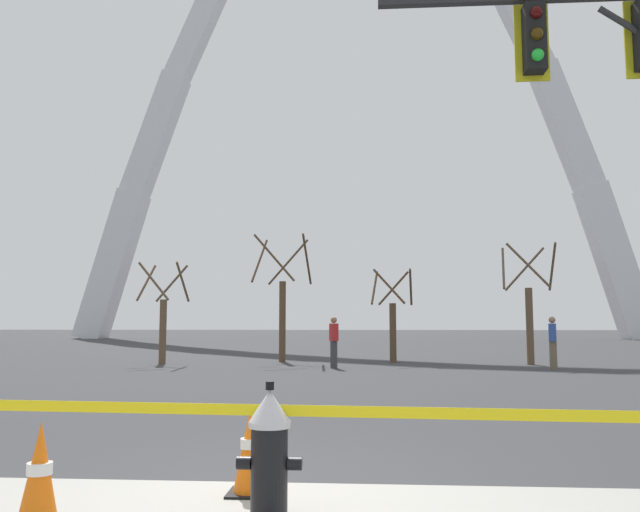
% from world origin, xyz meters
% --- Properties ---
extents(ground_plane, '(240.00, 240.00, 0.00)m').
position_xyz_m(ground_plane, '(0.00, 0.00, 0.00)').
color(ground_plane, '#333335').
extents(fire_hydrant, '(0.46, 0.48, 0.99)m').
position_xyz_m(fire_hydrant, '(0.09, -0.93, 0.47)').
color(fire_hydrant, black).
rests_on(fire_hydrant, ground).
extents(caution_tape_barrier, '(5.94, 0.42, 0.87)m').
position_xyz_m(caution_tape_barrier, '(-0.17, -0.89, 0.61)').
color(caution_tape_barrier, '#232326').
rests_on(caution_tape_barrier, ground).
extents(traffic_cone_by_hydrant, '(0.36, 0.36, 0.73)m').
position_xyz_m(traffic_cone_by_hydrant, '(-1.45, -1.17, 0.36)').
color(traffic_cone_by_hydrant, black).
rests_on(traffic_cone_by_hydrant, ground).
extents(traffic_cone_mid_sidewalk, '(0.36, 0.36, 0.73)m').
position_xyz_m(traffic_cone_mid_sidewalk, '(-0.18, -0.16, 0.36)').
color(traffic_cone_mid_sidewalk, black).
rests_on(traffic_cone_mid_sidewalk, ground).
extents(monument_arch, '(50.23, 2.43, 46.77)m').
position_xyz_m(monument_arch, '(-0.00, 51.10, 20.47)').
color(monument_arch, silver).
rests_on(monument_arch, ground).
extents(tree_far_left, '(1.61, 1.62, 3.46)m').
position_xyz_m(tree_far_left, '(-6.20, 16.33, 1.54)').
color(tree_far_left, brown).
rests_on(tree_far_left, ground).
extents(tree_left_mid, '(2.10, 2.11, 4.56)m').
position_xyz_m(tree_left_mid, '(-2.26, 17.83, 2.03)').
color(tree_left_mid, brown).
rests_on(tree_left_mid, ground).
extents(tree_center_left, '(1.54, 1.55, 3.30)m').
position_xyz_m(tree_center_left, '(1.73, 17.78, 1.47)').
color(tree_center_left, brown).
rests_on(tree_center_left, ground).
extents(tree_center_right, '(1.87, 1.88, 4.06)m').
position_xyz_m(tree_center_right, '(6.29, 16.81, 1.80)').
color(tree_center_right, brown).
rests_on(tree_center_right, ground).
extents(pedestrian_walking_left, '(0.30, 0.39, 1.59)m').
position_xyz_m(pedestrian_walking_left, '(6.44, 14.67, 0.82)').
color(pedestrian_walking_left, brown).
rests_on(pedestrian_walking_left, ground).
extents(pedestrian_standing_center, '(0.31, 0.39, 1.59)m').
position_xyz_m(pedestrian_standing_center, '(-0.23, 14.68, 0.82)').
color(pedestrian_standing_center, '#38383D').
rests_on(pedestrian_standing_center, ground).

